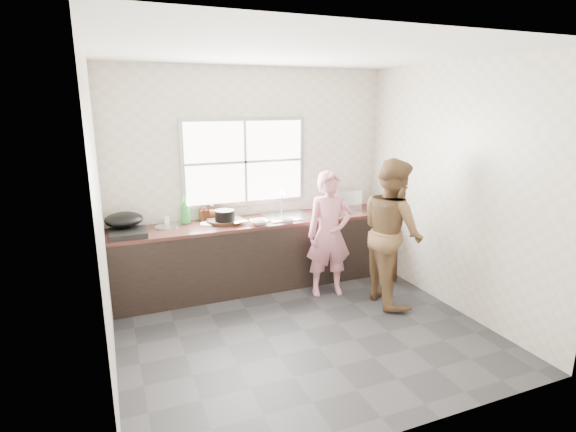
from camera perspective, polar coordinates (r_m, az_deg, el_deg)
name	(u,v)px	position (r m, az deg, el deg)	size (l,w,h in m)	color
floor	(303,331)	(4.76, 1.92, -14.36)	(3.60, 3.20, 0.01)	#29292C
ceiling	(306,52)	(4.20, 2.24, 20.14)	(3.60, 3.20, 0.01)	silver
wall_back	(252,177)	(5.75, -4.56, 4.98)	(3.60, 0.01, 2.70)	beige
wall_left	(100,221)	(3.91, -22.77, -0.53)	(0.01, 3.20, 2.70)	silver
wall_right	(453,189)	(5.27, 20.27, 3.28)	(0.01, 3.20, 2.70)	beige
wall_front	(409,253)	(2.95, 15.08, -4.55)	(3.60, 0.01, 2.70)	silver
cabinet	(261,254)	(5.69, -3.39, -4.87)	(3.60, 0.62, 0.82)	black
countertop	(261,221)	(5.57, -3.46, -0.69)	(3.60, 0.64, 0.04)	#3C1E18
sink	(287,217)	(5.68, -0.12, -0.10)	(0.55, 0.45, 0.02)	silver
faucet	(281,202)	(5.83, -0.86, 1.74)	(0.02, 0.02, 0.30)	silver
window_frame	(245,162)	(5.68, -5.52, 6.88)	(1.60, 0.05, 1.10)	#9EA0A5
window_glazing	(245,162)	(5.66, -5.44, 6.85)	(1.50, 0.01, 1.00)	white
woman	(329,238)	(5.37, 5.25, -2.81)	(0.51, 0.34, 1.41)	#D07C8E
person_side	(392,232)	(5.24, 13.08, -1.97)	(0.82, 0.64, 1.68)	brown
cutting_board	(225,221)	(5.48, -8.03, -0.60)	(0.43, 0.43, 0.04)	black
cleaver	(240,221)	(5.34, -6.15, -0.69)	(0.21, 0.10, 0.01)	silver
bowl_mince	(259,222)	(5.35, -3.68, -0.78)	(0.22, 0.22, 0.05)	white
bowl_crabs	(329,214)	(5.77, 5.29, 0.31)	(0.18, 0.18, 0.06)	white
bowl_held	(287,219)	(5.45, -0.10, -0.43)	(0.19, 0.19, 0.06)	white
black_pot	(225,217)	(5.39, -8.03, -0.14)	(0.24, 0.24, 0.17)	black
plate_food	(209,224)	(5.43, -10.06, -0.97)	(0.20, 0.20, 0.02)	white
bottle_green	(185,211)	(5.49, -12.91, 0.63)	(0.12, 0.12, 0.31)	green
bottle_brown_tall	(204,213)	(5.57, -10.61, 0.35)	(0.09, 0.09, 0.20)	#3F1B0F
bottle_brown_short	(212,213)	(5.61, -9.64, 0.37)	(0.13, 0.13, 0.17)	#502B14
glass_jar	(167,221)	(5.53, -15.14, -0.56)	(0.06, 0.06, 0.09)	white
burner	(128,233)	(5.19, -19.66, -2.07)	(0.39, 0.39, 0.06)	black
wok	(124,220)	(5.35, -20.12, -0.43)	(0.41, 0.41, 0.16)	black
dish_rack	(346,199)	(6.15, 7.42, 2.10)	(0.35, 0.24, 0.26)	silver
pot_lid_left	(167,227)	(5.41, -15.17, -1.31)	(0.28, 0.28, 0.01)	silver
pot_lid_right	(175,223)	(5.53, -14.20, -0.93)	(0.22, 0.22, 0.01)	#AEAFB5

